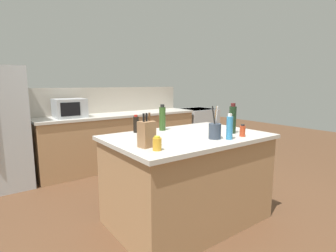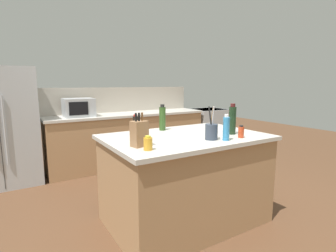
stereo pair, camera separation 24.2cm
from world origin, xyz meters
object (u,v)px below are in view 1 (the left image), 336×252
at_px(olive_oil_bottle, 162,118).
at_px(microwave, 70,108).
at_px(honey_jar, 157,144).
at_px(range_oven, 197,129).
at_px(soy_sauce_bottle, 136,124).
at_px(spice_jar_paprika, 242,131).
at_px(dish_soap_bottle, 230,127).
at_px(utensil_crock, 215,130).
at_px(knife_block, 147,134).
at_px(wine_bottle, 233,119).

bearing_deg(olive_oil_bottle, microwave, 105.99).
bearing_deg(honey_jar, range_oven, 42.45).
distance_m(soy_sauce_bottle, spice_jar_paprika, 1.13).
bearing_deg(dish_soap_bottle, utensil_crock, 132.50).
relative_size(range_oven, spice_jar_paprika, 7.37).
xyz_separation_m(knife_block, spice_jar_paprika, (1.02, -0.19, -0.06)).
relative_size(dish_soap_bottle, soy_sauce_bottle, 1.28).
bearing_deg(range_oven, soy_sauce_bottle, -145.26).
distance_m(dish_soap_bottle, wine_bottle, 0.34).
bearing_deg(soy_sauce_bottle, spice_jar_paprika, -47.56).
relative_size(range_oven, soy_sauce_bottle, 4.72).
bearing_deg(utensil_crock, microwave, 104.92).
height_order(microwave, olive_oil_bottle, olive_oil_bottle).
height_order(wine_bottle, spice_jar_paprika, wine_bottle).
height_order(utensil_crock, honey_jar, utensil_crock).
distance_m(microwave, soy_sauce_bottle, 1.76).
bearing_deg(spice_jar_paprika, wine_bottle, 72.35).
height_order(honey_jar, spice_jar_paprika, spice_jar_paprika).
height_order(microwave, honey_jar, microwave).
distance_m(olive_oil_bottle, soy_sauce_bottle, 0.32).
relative_size(microwave, utensil_crock, 1.46).
bearing_deg(wine_bottle, microwave, 113.24).
bearing_deg(wine_bottle, soy_sauce_bottle, 141.50).
xyz_separation_m(microwave, utensil_crock, (0.66, -2.49, -0.07)).
bearing_deg(range_oven, wine_bottle, -125.32).
height_order(olive_oil_bottle, spice_jar_paprika, olive_oil_bottle).
bearing_deg(olive_oil_bottle, soy_sauce_bottle, 168.36).
bearing_deg(wine_bottle, dish_soap_bottle, -144.49).
relative_size(olive_oil_bottle, wine_bottle, 0.92).
bearing_deg(olive_oil_bottle, honey_jar, -127.66).
bearing_deg(knife_block, wine_bottle, -12.21).
bearing_deg(range_oven, knife_block, -139.30).
distance_m(olive_oil_bottle, spice_jar_paprika, 0.90).
xyz_separation_m(utensil_crock, wine_bottle, (0.37, 0.09, 0.07)).
bearing_deg(dish_soap_bottle, range_oven, 52.74).
height_order(microwave, knife_block, microwave).
bearing_deg(honey_jar, olive_oil_bottle, 52.34).
bearing_deg(wine_bottle, olive_oil_bottle, 130.98).
bearing_deg(microwave, utensil_crock, -75.08).
bearing_deg(honey_jar, wine_bottle, 7.12).
bearing_deg(honey_jar, dish_soap_bottle, -4.39).
height_order(knife_block, soy_sauce_bottle, knife_block).
xyz_separation_m(range_oven, spice_jar_paprika, (-1.76, -2.58, 0.53)).
height_order(range_oven, dish_soap_bottle, dish_soap_bottle).
height_order(utensil_crock, spice_jar_paprika, utensil_crock).
relative_size(wine_bottle, soy_sauce_bottle, 1.67).
distance_m(microwave, knife_block, 2.39).
relative_size(range_oven, wine_bottle, 2.83).
bearing_deg(microwave, soy_sauce_bottle, -83.13).
height_order(utensil_crock, dish_soap_bottle, utensil_crock).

